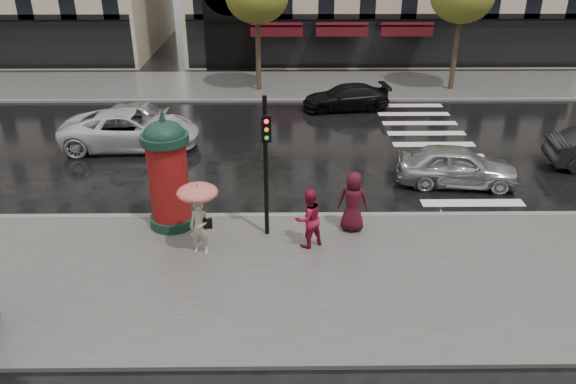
{
  "coord_description": "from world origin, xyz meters",
  "views": [
    {
      "loc": [
        -0.68,
        -13.41,
        9.11
      ],
      "look_at": [
        -0.52,
        1.5,
        1.71
      ],
      "focal_mm": 35.0,
      "sensor_mm": 36.0,
      "label": 1
    }
  ],
  "objects_px": {
    "woman_umbrella": "(199,208)",
    "car_black": "(346,97)",
    "man_burgundy": "(353,202)",
    "traffic_light": "(266,155)",
    "morris_column": "(168,171)",
    "car_silver": "(457,166)",
    "car_white": "(131,129)",
    "car_far_silver": "(124,116)",
    "woman_red": "(308,218)"
  },
  "relations": [
    {
      "from": "morris_column",
      "to": "car_silver",
      "type": "relative_size",
      "value": 0.89
    },
    {
      "from": "woman_umbrella",
      "to": "car_black",
      "type": "xyz_separation_m",
      "value": [
        5.68,
        13.88,
        -0.96
      ]
    },
    {
      "from": "morris_column",
      "to": "car_silver",
      "type": "height_order",
      "value": "morris_column"
    },
    {
      "from": "woman_red",
      "to": "man_burgundy",
      "type": "xyz_separation_m",
      "value": [
        1.43,
        0.95,
        0.05
      ]
    },
    {
      "from": "woman_umbrella",
      "to": "car_black",
      "type": "relative_size",
      "value": 0.51
    },
    {
      "from": "woman_umbrella",
      "to": "car_silver",
      "type": "xyz_separation_m",
      "value": [
        8.86,
        4.82,
        -0.84
      ]
    },
    {
      "from": "morris_column",
      "to": "car_black",
      "type": "xyz_separation_m",
      "value": [
        6.82,
        12.21,
        -1.37
      ]
    },
    {
      "from": "morris_column",
      "to": "traffic_light",
      "type": "height_order",
      "value": "traffic_light"
    },
    {
      "from": "woman_umbrella",
      "to": "morris_column",
      "type": "relative_size",
      "value": 0.57
    },
    {
      "from": "woman_red",
      "to": "man_burgundy",
      "type": "relative_size",
      "value": 0.95
    },
    {
      "from": "woman_umbrella",
      "to": "car_white",
      "type": "relative_size",
      "value": 0.39
    },
    {
      "from": "man_burgundy",
      "to": "car_far_silver",
      "type": "bearing_deg",
      "value": -36.3
    },
    {
      "from": "car_silver",
      "to": "car_black",
      "type": "distance_m",
      "value": 9.61
    },
    {
      "from": "man_burgundy",
      "to": "morris_column",
      "type": "distance_m",
      "value": 5.81
    },
    {
      "from": "woman_umbrella",
      "to": "woman_red",
      "type": "distance_m",
      "value": 3.23
    },
    {
      "from": "woman_umbrella",
      "to": "car_far_silver",
      "type": "height_order",
      "value": "woman_umbrella"
    },
    {
      "from": "woman_red",
      "to": "car_black",
      "type": "height_order",
      "value": "woman_red"
    },
    {
      "from": "man_burgundy",
      "to": "car_far_silver",
      "type": "height_order",
      "value": "man_burgundy"
    },
    {
      "from": "man_burgundy",
      "to": "car_far_silver",
      "type": "xyz_separation_m",
      "value": [
        -9.5,
        9.46,
        -0.39
      ]
    },
    {
      "from": "morris_column",
      "to": "car_silver",
      "type": "distance_m",
      "value": 10.56
    },
    {
      "from": "car_silver",
      "to": "car_white",
      "type": "xyz_separation_m",
      "value": [
        -12.98,
        3.89,
        0.05
      ]
    },
    {
      "from": "car_silver",
      "to": "traffic_light",
      "type": "bearing_deg",
      "value": 125.19
    },
    {
      "from": "woman_umbrella",
      "to": "man_burgundy",
      "type": "height_order",
      "value": "woman_umbrella"
    },
    {
      "from": "morris_column",
      "to": "car_black",
      "type": "height_order",
      "value": "morris_column"
    },
    {
      "from": "man_burgundy",
      "to": "traffic_light",
      "type": "xyz_separation_m",
      "value": [
        -2.67,
        -0.31,
        1.72
      ]
    },
    {
      "from": "car_black",
      "to": "car_far_silver",
      "type": "height_order",
      "value": "car_far_silver"
    },
    {
      "from": "car_silver",
      "to": "car_black",
      "type": "xyz_separation_m",
      "value": [
        -3.19,
        9.06,
        -0.11
      ]
    },
    {
      "from": "morris_column",
      "to": "car_far_silver",
      "type": "distance_m",
      "value": 9.92
    },
    {
      "from": "traffic_light",
      "to": "car_black",
      "type": "height_order",
      "value": "traffic_light"
    },
    {
      "from": "woman_umbrella",
      "to": "morris_column",
      "type": "bearing_deg",
      "value": 124.31
    },
    {
      "from": "woman_umbrella",
      "to": "traffic_light",
      "type": "relative_size",
      "value": 0.5
    },
    {
      "from": "man_burgundy",
      "to": "woman_umbrella",
      "type": "bearing_deg",
      "value": 24.36
    },
    {
      "from": "woman_red",
      "to": "car_silver",
      "type": "height_order",
      "value": "woman_red"
    },
    {
      "from": "traffic_light",
      "to": "car_white",
      "type": "distance_m",
      "value": 10.01
    },
    {
      "from": "car_silver",
      "to": "car_far_silver",
      "type": "distance_m",
      "value": 15.0
    },
    {
      "from": "woman_umbrella",
      "to": "car_black",
      "type": "distance_m",
      "value": 15.03
    },
    {
      "from": "car_far_silver",
      "to": "morris_column",
      "type": "bearing_deg",
      "value": 25.05
    },
    {
      "from": "woman_umbrella",
      "to": "car_silver",
      "type": "relative_size",
      "value": 0.51
    },
    {
      "from": "car_white",
      "to": "car_silver",
      "type": "bearing_deg",
      "value": -108.29
    },
    {
      "from": "man_burgundy",
      "to": "traffic_light",
      "type": "distance_m",
      "value": 3.19
    },
    {
      "from": "car_white",
      "to": "car_far_silver",
      "type": "distance_m",
      "value": 2.2
    },
    {
      "from": "woman_umbrella",
      "to": "car_silver",
      "type": "bearing_deg",
      "value": 28.54
    },
    {
      "from": "woman_umbrella",
      "to": "woman_red",
      "type": "height_order",
      "value": "woman_umbrella"
    },
    {
      "from": "woman_umbrella",
      "to": "woman_red",
      "type": "xyz_separation_m",
      "value": [
        3.16,
        0.35,
        -0.56
      ]
    },
    {
      "from": "morris_column",
      "to": "car_white",
      "type": "relative_size",
      "value": 0.68
    },
    {
      "from": "car_silver",
      "to": "car_black",
      "type": "relative_size",
      "value": 1.0
    },
    {
      "from": "woman_umbrella",
      "to": "car_white",
      "type": "xyz_separation_m",
      "value": [
        -4.12,
        8.71,
        -0.79
      ]
    },
    {
      "from": "morris_column",
      "to": "car_silver",
      "type": "bearing_deg",
      "value": 17.47
    },
    {
      "from": "car_white",
      "to": "car_far_silver",
      "type": "relative_size",
      "value": 1.4
    },
    {
      "from": "man_burgundy",
      "to": "traffic_light",
      "type": "height_order",
      "value": "traffic_light"
    }
  ]
}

